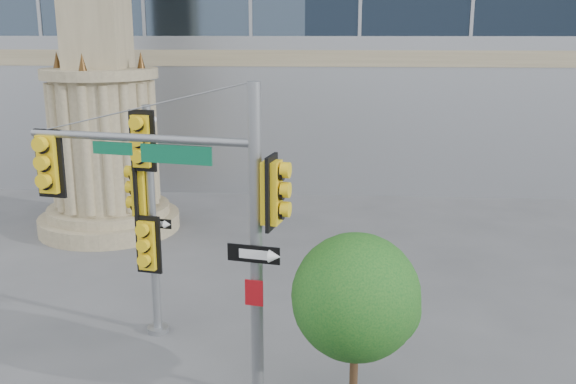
{
  "coord_description": "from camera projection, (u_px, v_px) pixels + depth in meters",
  "views": [
    {
      "loc": [
        1.11,
        -10.26,
        6.24
      ],
      "look_at": [
        0.23,
        2.0,
        3.12
      ],
      "focal_mm": 40.0,
      "sensor_mm": 36.0,
      "label": 1
    }
  ],
  "objects": [
    {
      "name": "monument",
      "position": [
        98.0,
        54.0,
        19.28
      ],
      "size": [
        4.4,
        4.4,
        16.6
      ],
      "color": "gray",
      "rests_on": "ground"
    },
    {
      "name": "main_signal_pole",
      "position": [
        196.0,
        214.0,
        10.09
      ],
      "size": [
        4.22,
        1.22,
        5.51
      ],
      "rotation": [
        0.0,
        0.0,
        -0.2
      ],
      "color": "slate",
      "rests_on": "ground"
    },
    {
      "name": "secondary_signal_pole",
      "position": [
        146.0,
        205.0,
        12.85
      ],
      "size": [
        0.84,
        0.72,
        4.82
      ],
      "rotation": [
        0.0,
        0.0,
        -0.19
      ],
      "color": "slate",
      "rests_on": "ground"
    },
    {
      "name": "street_tree",
      "position": [
        358.0,
        302.0,
        9.99
      ],
      "size": [
        2.07,
        2.02,
        3.22
      ],
      "color": "gray",
      "rests_on": "ground"
    }
  ]
}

